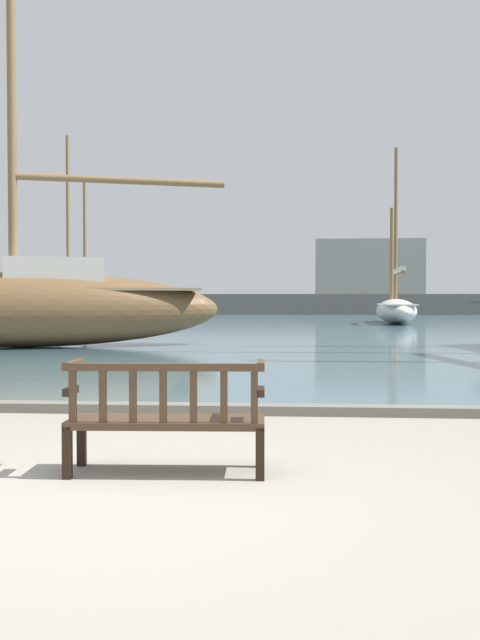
# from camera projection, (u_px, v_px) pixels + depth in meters

# --- Properties ---
(ground_plane) EXTENTS (160.00, 160.00, 0.00)m
(ground_plane) POSITION_uv_depth(u_px,v_px,m) (120.00, 499.00, 5.07)
(ground_plane) COLOR gray
(harbor_water) EXTENTS (100.00, 80.00, 0.08)m
(harbor_water) POSITION_uv_depth(u_px,v_px,m) (276.00, 320.00, 48.93)
(harbor_water) COLOR #476670
(harbor_water) RESTS_ON ground
(quay_edge_kerb) EXTENTS (40.00, 0.30, 0.12)m
(quay_edge_kerb) POSITION_uv_depth(u_px,v_px,m) (195.00, 409.00, 8.91)
(quay_edge_kerb) COLOR slate
(quay_edge_kerb) RESTS_ON ground
(park_bench) EXTENTS (1.62, 0.59, 0.92)m
(park_bench) POSITION_uv_depth(u_px,v_px,m) (166.00, 416.00, 5.80)
(park_bench) COLOR black
(park_bench) RESTS_ON ground
(sailboat_mid_port) EXTENTS (11.47, 5.95, 13.16)m
(sailboat_mid_port) POSITION_uv_depth(u_px,v_px,m) (26.00, 305.00, 20.19)
(sailboat_mid_port) COLOR brown
(sailboat_mid_port) RESTS_ON harbor_water
(sailboat_outer_port) EXTENTS (2.59, 11.29, 10.20)m
(sailboat_outer_port) POSITION_uv_depth(u_px,v_px,m) (396.00, 308.00, 41.40)
(sailboat_outer_port) COLOR silver
(sailboat_outer_port) RESTS_ON harbor_water
(sailboat_outer_starboard) EXTENTS (3.70, 9.18, 12.10)m
(sailboat_outer_starboard) POSITION_uv_depth(u_px,v_px,m) (67.00, 304.00, 46.59)
(sailboat_outer_starboard) COLOR navy
(sailboat_outer_starboard) RESTS_ON harbor_water
(far_breakwater) EXTENTS (56.70, 2.40, 7.09)m
(far_breakwater) POSITION_uv_depth(u_px,v_px,m) (305.00, 294.00, 66.87)
(far_breakwater) COLOR #66605B
(far_breakwater) RESTS_ON ground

